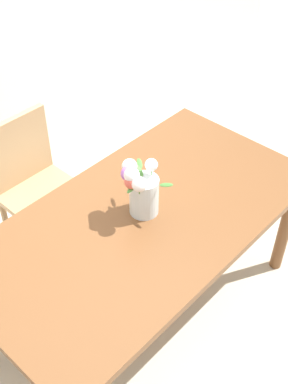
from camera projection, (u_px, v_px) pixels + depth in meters
The scene contains 4 objects.
ground_plane at pixel (144, 308), 2.81m from camera, with size 12.00×12.00×0.00m, color #B7AD99.
dining_table at pixel (144, 229), 2.38m from camera, with size 1.72×0.92×0.73m.
chair_far at pixel (34, 182), 2.83m from camera, with size 0.42×0.42×0.90m.
flower_vase at pixel (141, 189), 2.24m from camera, with size 0.21×0.26×0.29m.
Camera 1 is at (-1.21, -1.12, 2.37)m, focal length 46.25 mm.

